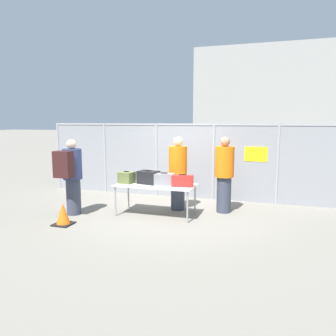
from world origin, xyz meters
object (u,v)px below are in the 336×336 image
Objects in this scene: suitcase_red at (183,181)px; utility_trailer at (269,180)px; security_worker_near at (178,172)px; traffic_cone at (63,215)px; suitcase_black at (148,177)px; inspection_table at (156,187)px; security_worker_far at (224,174)px; suitcase_olive at (127,178)px; traveler_hooded at (71,174)px; suitcase_grey at (164,179)px.

utility_trailer is (1.86, 3.23, -0.45)m from suitcase_red.
security_worker_near reaches higher than traffic_cone.
traffic_cone is at bearing -136.40° from suitcase_black.
utility_trailer is (2.52, 3.22, -0.27)m from inspection_table.
utility_trailer is at bearing -89.76° from security_worker_far.
suitcase_olive is 0.20× the size of security_worker_far.
suitcase_red is at bearing 0.94° from suitcase_olive.
security_worker_far is (3.38, 1.35, -0.04)m from traveler_hooded.
security_worker_far is at bearing 19.32° from suitcase_olive.
suitcase_red is 0.27× the size of security_worker_far.
security_worker_near is (0.36, 0.64, 0.27)m from inspection_table.
suitcase_grey reaches higher than inspection_table.
security_worker_far is at bearing 29.77° from suitcase_grey.
security_worker_near is at bearing 31.69° from suitcase_olive.
suitcase_grey is 0.27× the size of security_worker_near.
suitcase_olive is 1.28m from security_worker_near.
security_worker_near is 2.89m from traffic_cone.
suitcase_grey is 0.65m from security_worker_near.
inspection_table is 1.02× the size of security_worker_near.
suitcase_olive reaches higher than suitcase_red.
security_worker_far is (1.70, 0.69, 0.07)m from suitcase_black.
suitcase_black is at bearing -130.72° from utility_trailer.
security_worker_far is (1.14, 0.11, 0.01)m from security_worker_near.
suitcase_black is at bearing 174.01° from suitcase_grey.
traffic_cone is (-1.64, -1.31, -0.46)m from inspection_table.
security_worker_near reaches higher than suitcase_black.
suitcase_red is at bearing -4.22° from suitcase_black.
suitcase_black is 0.41m from suitcase_grey.
security_worker_near is (1.09, 0.67, 0.08)m from suitcase_olive.
suitcase_grey is at bearing 2.64° from suitcase_olive.
traffic_cone is (-2.00, -1.95, -0.72)m from security_worker_near.
utility_trailer is at bearing 44.99° from suitcase_olive.
security_worker_far is at bearing 33.43° from traveler_hooded.
security_worker_near is 3.41m from utility_trailer.
suitcase_grey is at bearing 52.53° from security_worker_far.
traffic_cone is (-2.30, -1.30, -0.64)m from suitcase_red.
suitcase_black is at bearing 165.09° from inspection_table.
security_worker_far is 0.57× the size of utility_trailer.
inspection_table reaches higher than traffic_cone.
suitcase_olive reaches higher than inspection_table.
suitcase_olive is 0.20× the size of traveler_hooded.
suitcase_grey reaches higher than suitcase_olive.
suitcase_black reaches higher than suitcase_red.
suitcase_red is (0.45, -0.02, -0.01)m from suitcase_grey.
security_worker_far is at bearing 42.09° from suitcase_red.
suitcase_red is at bearing 24.79° from traveler_hooded.
suitcase_olive is 1.70m from traffic_cone.
security_worker_far reaches higher than suitcase_red.
traveler_hooded is 0.97× the size of security_worker_far.
inspection_table is 3.48× the size of suitcase_black.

